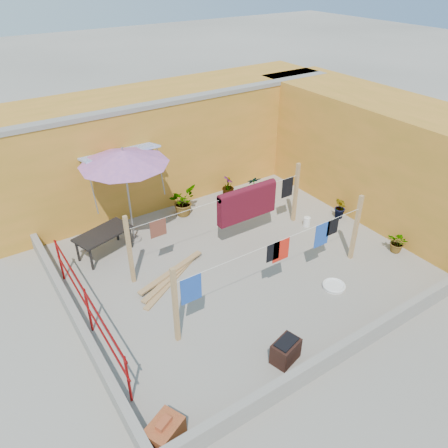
{
  "coord_description": "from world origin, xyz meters",
  "views": [
    {
      "loc": [
        -5.18,
        -7.11,
        6.66
      ],
      "look_at": [
        -0.25,
        0.3,
        1.08
      ],
      "focal_mm": 35.0,
      "sensor_mm": 36.0,
      "label": 1
    }
  ],
  "objects_px": {
    "white_basin": "(334,286)",
    "water_jug_b": "(263,196)",
    "brick_stack": "(165,433)",
    "green_hose": "(238,195)",
    "brazier": "(286,351)",
    "water_jug_a": "(307,222)",
    "plant_back_a": "(183,201)",
    "patio_umbrella": "(124,158)",
    "outdoor_table": "(103,235)"
  },
  "relations": [
    {
      "from": "patio_umbrella",
      "to": "outdoor_table",
      "type": "distance_m",
      "value": 2.01
    },
    {
      "from": "water_jug_a",
      "to": "water_jug_b",
      "type": "relative_size",
      "value": 0.9
    },
    {
      "from": "plant_back_a",
      "to": "green_hose",
      "type": "bearing_deg",
      "value": 0.89
    },
    {
      "from": "brazier",
      "to": "water_jug_b",
      "type": "distance_m",
      "value": 6.3
    },
    {
      "from": "brick_stack",
      "to": "green_hose",
      "type": "relative_size",
      "value": 1.4
    },
    {
      "from": "white_basin",
      "to": "plant_back_a",
      "type": "relative_size",
      "value": 0.62
    },
    {
      "from": "brick_stack",
      "to": "water_jug_a",
      "type": "bearing_deg",
      "value": 29.41
    },
    {
      "from": "patio_umbrella",
      "to": "outdoor_table",
      "type": "bearing_deg",
      "value": -167.19
    },
    {
      "from": "white_basin",
      "to": "water_jug_a",
      "type": "xyz_separation_m",
      "value": [
        1.33,
        2.36,
        0.09
      ]
    },
    {
      "from": "brick_stack",
      "to": "plant_back_a",
      "type": "bearing_deg",
      "value": 58.67
    },
    {
      "from": "water_jug_a",
      "to": "white_basin",
      "type": "bearing_deg",
      "value": -119.3
    },
    {
      "from": "water_jug_b",
      "to": "green_hose",
      "type": "distance_m",
      "value": 0.85
    },
    {
      "from": "brick_stack",
      "to": "white_basin",
      "type": "bearing_deg",
      "value": 13.49
    },
    {
      "from": "water_jug_a",
      "to": "patio_umbrella",
      "type": "bearing_deg",
      "value": 154.97
    },
    {
      "from": "water_jug_a",
      "to": "water_jug_b",
      "type": "height_order",
      "value": "water_jug_b"
    },
    {
      "from": "green_hose",
      "to": "plant_back_a",
      "type": "relative_size",
      "value": 0.58
    },
    {
      "from": "water_jug_a",
      "to": "green_hose",
      "type": "height_order",
      "value": "water_jug_a"
    },
    {
      "from": "white_basin",
      "to": "green_hose",
      "type": "height_order",
      "value": "white_basin"
    },
    {
      "from": "patio_umbrella",
      "to": "plant_back_a",
      "type": "xyz_separation_m",
      "value": [
        1.79,
        0.48,
        -1.97
      ]
    },
    {
      "from": "outdoor_table",
      "to": "plant_back_a",
      "type": "relative_size",
      "value": 1.78
    },
    {
      "from": "brick_stack",
      "to": "water_jug_a",
      "type": "height_order",
      "value": "brick_stack"
    },
    {
      "from": "patio_umbrella",
      "to": "outdoor_table",
      "type": "height_order",
      "value": "patio_umbrella"
    },
    {
      "from": "brick_stack",
      "to": "green_hose",
      "type": "bearing_deg",
      "value": 46.9
    },
    {
      "from": "outdoor_table",
      "to": "water_jug_b",
      "type": "bearing_deg",
      "value": 0.02
    },
    {
      "from": "water_jug_b",
      "to": "brazier",
      "type": "bearing_deg",
      "value": -124.11
    },
    {
      "from": "white_basin",
      "to": "plant_back_a",
      "type": "bearing_deg",
      "value": 104.7
    },
    {
      "from": "patio_umbrella",
      "to": "brick_stack",
      "type": "height_order",
      "value": "patio_umbrella"
    },
    {
      "from": "plant_back_a",
      "to": "water_jug_a",
      "type": "bearing_deg",
      "value": -44.1
    },
    {
      "from": "brazier",
      "to": "outdoor_table",
      "type": "bearing_deg",
      "value": 107.15
    },
    {
      "from": "white_basin",
      "to": "water_jug_b",
      "type": "relative_size",
      "value": 1.57
    },
    {
      "from": "green_hose",
      "to": "plant_back_a",
      "type": "bearing_deg",
      "value": -179.11
    },
    {
      "from": "outdoor_table",
      "to": "brick_stack",
      "type": "bearing_deg",
      "value": -101.02
    },
    {
      "from": "water_jug_b",
      "to": "plant_back_a",
      "type": "distance_m",
      "value": 2.59
    },
    {
      "from": "outdoor_table",
      "to": "white_basin",
      "type": "xyz_separation_m",
      "value": [
        3.94,
        -4.22,
        -0.55
      ]
    },
    {
      "from": "brazier",
      "to": "white_basin",
      "type": "bearing_deg",
      "value": 23.02
    },
    {
      "from": "brazier",
      "to": "brick_stack",
      "type": "bearing_deg",
      "value": -175.55
    },
    {
      "from": "outdoor_table",
      "to": "brick_stack",
      "type": "distance_m",
      "value": 5.53
    },
    {
      "from": "outdoor_table",
      "to": "plant_back_a",
      "type": "height_order",
      "value": "plant_back_a"
    },
    {
      "from": "outdoor_table",
      "to": "brazier",
      "type": "height_order",
      "value": "outdoor_table"
    },
    {
      "from": "water_jug_a",
      "to": "water_jug_b",
      "type": "bearing_deg",
      "value": 93.92
    },
    {
      "from": "green_hose",
      "to": "plant_back_a",
      "type": "xyz_separation_m",
      "value": [
        -2.02,
        -0.03,
        0.4
      ]
    },
    {
      "from": "water_jug_b",
      "to": "patio_umbrella",
      "type": "bearing_deg",
      "value": 177.38
    },
    {
      "from": "white_basin",
      "to": "plant_back_a",
      "type": "height_order",
      "value": "plant_back_a"
    },
    {
      "from": "outdoor_table",
      "to": "brazier",
      "type": "xyz_separation_m",
      "value": [
        1.61,
        -5.21,
        -0.35
      ]
    },
    {
      "from": "patio_umbrella",
      "to": "outdoor_table",
      "type": "xyz_separation_m",
      "value": [
        -0.87,
        -0.2,
        -1.81
      ]
    },
    {
      "from": "brick_stack",
      "to": "green_hose",
      "type": "height_order",
      "value": "brick_stack"
    },
    {
      "from": "brick_stack",
      "to": "water_jug_a",
      "type": "relative_size",
      "value": 2.3
    },
    {
      "from": "brazier",
      "to": "water_jug_b",
      "type": "height_order",
      "value": "brazier"
    },
    {
      "from": "patio_umbrella",
      "to": "green_hose",
      "type": "height_order",
      "value": "patio_umbrella"
    },
    {
      "from": "white_basin",
      "to": "water_jug_b",
      "type": "distance_m",
      "value": 4.39
    }
  ]
}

